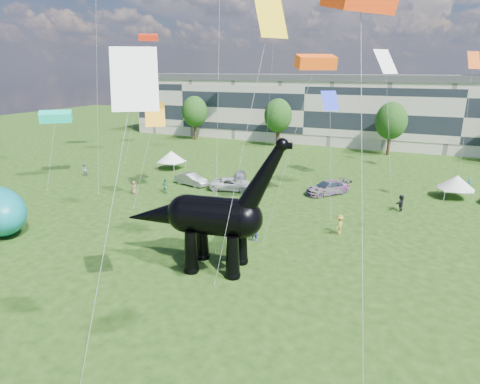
% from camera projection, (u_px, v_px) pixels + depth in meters
% --- Properties ---
extents(ground, '(220.00, 220.00, 0.00)m').
position_uv_depth(ground, '(184.00, 299.00, 25.68)').
color(ground, '#16330C').
rests_on(ground, ground).
extents(terrace_row, '(78.00, 11.00, 12.00)m').
position_uv_depth(terrace_row, '(311.00, 111.00, 81.12)').
color(terrace_row, beige).
rests_on(terrace_row, ground).
extents(tree_far_left, '(5.20, 5.20, 9.44)m').
position_uv_depth(tree_far_left, '(194.00, 109.00, 81.78)').
color(tree_far_left, '#382314').
rests_on(tree_far_left, ground).
extents(tree_mid_left, '(5.20, 5.20, 9.44)m').
position_uv_depth(tree_mid_left, '(278.00, 113.00, 74.75)').
color(tree_mid_left, '#382314').
rests_on(tree_mid_left, ground).
extents(tree_mid_right, '(5.20, 5.20, 9.44)m').
position_uv_depth(tree_mid_right, '(392.00, 118.00, 66.93)').
color(tree_mid_right, '#382314').
rests_on(tree_mid_right, ground).
extents(dinosaur_sculpture, '(12.61, 4.20, 10.26)m').
position_uv_depth(dinosaur_sculpture, '(209.00, 218.00, 28.85)').
color(dinosaur_sculpture, black).
rests_on(dinosaur_sculpture, ground).
extents(car_silver, '(2.94, 4.31, 1.36)m').
position_uv_depth(car_silver, '(240.00, 176.00, 52.47)').
color(car_silver, '#BABABF').
rests_on(car_silver, ground).
extents(car_grey, '(4.78, 2.56, 1.50)m').
position_uv_depth(car_grey, '(191.00, 179.00, 50.71)').
color(car_grey, gray).
rests_on(car_grey, ground).
extents(car_white, '(5.78, 3.69, 1.49)m').
position_uv_depth(car_white, '(232.00, 184.00, 48.61)').
color(car_white, silver).
rests_on(car_white, ground).
extents(car_dark, '(5.29, 5.60, 1.59)m').
position_uv_depth(car_dark, '(328.00, 188.00, 47.00)').
color(car_dark, '#595960').
rests_on(car_dark, ground).
extents(gazebo_near, '(4.56, 4.56, 2.70)m').
position_uv_depth(gazebo_near, '(457.00, 182.00, 45.21)').
color(gazebo_near, silver).
rests_on(gazebo_near, ground).
extents(gazebo_left, '(4.15, 4.15, 2.73)m').
position_uv_depth(gazebo_left, '(171.00, 156.00, 58.41)').
color(gazebo_left, white).
rests_on(gazebo_left, ground).
extents(visitors, '(48.19, 43.82, 1.83)m').
position_uv_depth(visitors, '(245.00, 208.00, 39.89)').
color(visitors, teal).
rests_on(visitors, ground).
extents(kites, '(62.66, 51.03, 29.53)m').
position_uv_depth(kites, '(126.00, 16.00, 44.33)').
color(kites, '#DE4C0E').
rests_on(kites, ground).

